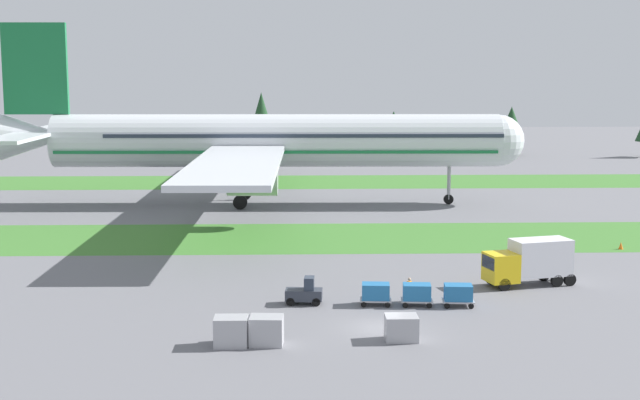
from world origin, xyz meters
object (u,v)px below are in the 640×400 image
Objects in this scene: airliner at (260,140)px; uld_container_0 at (266,331)px; ground_crew_marshaller at (409,289)px; uld_container_2 at (250,330)px; cargo_dolly_second at (417,293)px; cargo_dolly_third at (458,293)px; cargo_dolly_lead at (376,292)px; baggage_tug at (305,293)px; uld_container_1 at (231,331)px; taxiway_marker_1 at (549,243)px; catering_truck at (530,261)px; uld_container_3 at (401,328)px; taxiway_marker_0 at (621,246)px.

airliner is 56.89m from uld_container_0.
ground_crew_marshaller reaches higher than uld_container_2.
uld_container_2 is (-11.36, -8.42, -0.09)m from cargo_dolly_second.
cargo_dolly_third is 1.16× the size of uld_container_2.
cargo_dolly_lead is (9.85, -47.52, -7.00)m from airliner.
airliner is 29.44× the size of baggage_tug.
cargo_dolly_second is 1.16× the size of uld_container_1.
uld_container_0 reaches higher than uld_container_2.
taxiway_marker_1 is (15.88, 19.85, -0.66)m from ground_crew_marshaller.
airliner is 10.87× the size of catering_truck.
uld_container_0 is at bearing -90.10° from ground_crew_marshaller.
uld_container_1 is at bearing 138.08° from cargo_dolly_lead.
ground_crew_marshaller is 0.87× the size of uld_container_3.
airliner is 39.73× the size of uld_container_2.
uld_container_0 is at bearing -175.67° from uld_container_3.
taxiway_marker_1 is at bearing -25.94° from cargo_dolly_third.
cargo_dolly_third is at bearing 22.24° from ground_crew_marshaller.
airliner is at bearing 91.40° from uld_container_2.
uld_container_3 is (-11.57, -13.63, -1.18)m from catering_truck.
cargo_dolly_third is at bearing -134.11° from taxiway_marker_0.
uld_container_1 is 1.00× the size of uld_container_3.
uld_container_2 reaches higher than taxiway_marker_1.
airliner is at bearing 16.45° from cargo_dolly_lead.
ground_crew_marshaller is 15.69m from uld_container_1.
baggage_tug is at bearing -130.80° from ground_crew_marshaller.
ground_crew_marshaller reaches higher than cargo_dolly_third.
uld_container_1 is at bearing -175.59° from uld_container_3.
cargo_dolly_second is at bearing -90.00° from cargo_dolly_lead.
uld_container_0 reaches higher than ground_crew_marshaller.
uld_container_2 is at bearing 2.48° from airliner.
catering_truck reaches higher than uld_container_3.
baggage_tug is 4.69× the size of taxiway_marker_1.
taxiway_marker_0 is (29.60, 18.51, -0.48)m from baggage_tug.
baggage_tug is at bearing 90.00° from cargo_dolly_lead.
uld_container_2 is 3.47× the size of taxiway_marker_1.
baggage_tug reaches higher than uld_container_3.
cargo_dolly_lead reaches higher than taxiway_marker_0.
uld_container_0 is (-10.35, -8.64, -0.04)m from cargo_dolly_second.
cargo_dolly_second is at bearing 16.01° from airliner.
airliner is 57.01m from uld_container_1.
airliner is at bearing 100.83° from uld_container_3.
catering_truck is 18.31m from taxiway_marker_0.
uld_container_1 reaches higher than taxiway_marker_1.
baggage_tug is 0.37× the size of catering_truck.
cargo_dolly_lead is 1.00× the size of cargo_dolly_third.
airliner reaches higher than cargo_dolly_second.
uld_container_0 is 42.44m from taxiway_marker_0.
uld_container_1 is 1.20m from uld_container_2.
uld_container_0 is (-7.46, -8.88, -0.04)m from cargo_dolly_lead.
uld_container_1 is at bearing -95.14° from ground_crew_marshaller.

